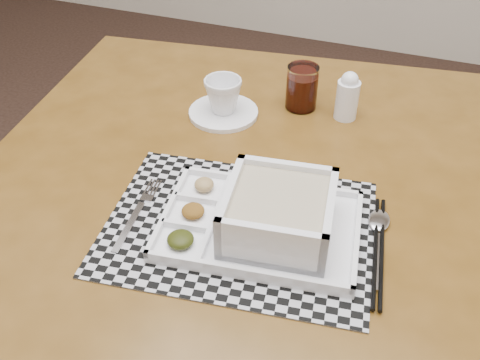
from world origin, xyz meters
name	(u,v)px	position (x,y,z in m)	size (l,w,h in m)	color
dining_table	(259,220)	(0.83, 0.10, 0.73)	(1.21, 1.21, 0.81)	#4D300E
placemat	(239,227)	(0.83, -0.01, 0.81)	(0.44, 0.33, 0.00)	#AEAEB6
serving_tray	(271,218)	(0.88, 0.00, 0.85)	(0.35, 0.26, 0.09)	white
fork	(139,212)	(0.65, -0.04, 0.81)	(0.04, 0.19, 0.00)	silver
spoon	(379,226)	(1.04, 0.07, 0.82)	(0.04, 0.18, 0.01)	silver
chopsticks	(379,250)	(1.05, 0.02, 0.82)	(0.05, 0.24, 0.01)	black
saucer	(223,113)	(0.67, 0.31, 0.82)	(0.15, 0.15, 0.01)	white
cup	(223,95)	(0.67, 0.31, 0.86)	(0.08, 0.08, 0.07)	white
juice_glass	(302,89)	(0.82, 0.40, 0.86)	(0.07, 0.07, 0.10)	white
creamer_bottle	(347,96)	(0.92, 0.39, 0.86)	(0.05, 0.05, 0.11)	white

